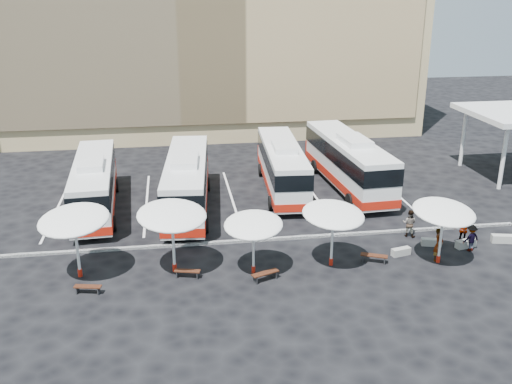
{
  "coord_description": "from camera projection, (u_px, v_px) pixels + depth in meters",
  "views": [
    {
      "loc": [
        -4.02,
        -29.99,
        14.27
      ],
      "look_at": [
        1.0,
        3.0,
        2.2
      ],
      "focal_mm": 40.0,
      "sensor_mm": 36.0,
      "label": 1
    }
  ],
  "objects": [
    {
      "name": "wood_bench_3",
      "position": [
        374.0,
        257.0,
        31.16
      ],
      "size": [
        1.49,
        0.94,
        0.45
      ],
      "rotation": [
        0.0,
        0.0,
        -0.41
      ],
      "color": "black",
      "rests_on": "ground"
    },
    {
      "name": "passenger_3",
      "position": [
        471.0,
        238.0,
        32.39
      ],
      "size": [
        1.12,
        0.78,
        1.58
      ],
      "primitive_type": "imported",
      "rotation": [
        0.0,
        0.0,
        3.35
      ],
      "color": "black",
      "rests_on": "ground"
    },
    {
      "name": "curb_divider",
      "position": [
        246.0,
        241.0,
        33.74
      ],
      "size": [
        34.0,
        0.25,
        0.15
      ],
      "primitive_type": "cube",
      "color": "black",
      "rests_on": "ground"
    },
    {
      "name": "ground",
      "position": [
        247.0,
        245.0,
        33.3
      ],
      "size": [
        120.0,
        120.0,
        0.0
      ],
      "primitive_type": "plane",
      "color": "black",
      "rests_on": "ground"
    },
    {
      "name": "conc_bench_1",
      "position": [
        431.0,
        242.0,
        33.23
      ],
      "size": [
        1.2,
        0.68,
        0.43
      ],
      "primitive_type": "cube",
      "rotation": [
        0.0,
        0.0,
        -0.29
      ],
      "color": "gray",
      "rests_on": "ground"
    },
    {
      "name": "passenger_1",
      "position": [
        410.0,
        223.0,
        34.23
      ],
      "size": [
        1.04,
        1.0,
        1.69
      ],
      "primitive_type": "imported",
      "rotation": [
        0.0,
        0.0,
        2.53
      ],
      "color": "black",
      "rests_on": "ground"
    },
    {
      "name": "passenger_0",
      "position": [
        439.0,
        245.0,
        31.19
      ],
      "size": [
        0.81,
        0.8,
        1.89
      ],
      "primitive_type": "imported",
      "rotation": [
        0.0,
        0.0,
        0.74
      ],
      "color": "black",
      "rests_on": "ground"
    },
    {
      "name": "bus_2",
      "position": [
        282.0,
        165.0,
        41.77
      ],
      "size": [
        3.33,
        12.06,
        3.78
      ],
      "rotation": [
        0.0,
        0.0,
        -0.06
      ],
      "color": "white",
      "rests_on": "ground"
    },
    {
      "name": "sunshade_0",
      "position": [
        74.0,
        220.0,
        28.68
      ],
      "size": [
        4.67,
        4.69,
        3.74
      ],
      "rotation": [
        0.0,
        0.0,
        -0.39
      ],
      "color": "white",
      "rests_on": "ground"
    },
    {
      "name": "sunshade_2",
      "position": [
        253.0,
        225.0,
        29.26
      ],
      "size": [
        3.85,
        3.88,
        3.2
      ],
      "rotation": [
        0.0,
        0.0,
        -0.31
      ],
      "color": "white",
      "rests_on": "ground"
    },
    {
      "name": "bus_1",
      "position": [
        187.0,
        180.0,
        38.16
      ],
      "size": [
        3.69,
        12.62,
        3.95
      ],
      "rotation": [
        0.0,
        0.0,
        -0.09
      ],
      "color": "white",
      "rests_on": "ground"
    },
    {
      "name": "bay_lines",
      "position": [
        232.0,
        198.0,
        40.74
      ],
      "size": [
        24.15,
        12.0,
        0.01
      ],
      "color": "white",
      "rests_on": "ground"
    },
    {
      "name": "wood_bench_0",
      "position": [
        88.0,
        288.0,
        28.0
      ],
      "size": [
        1.38,
        0.62,
        0.41
      ],
      "rotation": [
        0.0,
        0.0,
        -0.21
      ],
      "color": "black",
      "rests_on": "ground"
    },
    {
      "name": "conc_bench_0",
      "position": [
        401.0,
        252.0,
        32.04
      ],
      "size": [
        1.17,
        0.63,
        0.42
      ],
      "primitive_type": "cube",
      "rotation": [
        0.0,
        0.0,
        0.24
      ],
      "color": "gray",
      "rests_on": "ground"
    },
    {
      "name": "bus_0",
      "position": [
        94.0,
        183.0,
        38.02
      ],
      "size": [
        3.23,
        11.91,
        3.74
      ],
      "rotation": [
        0.0,
        0.0,
        0.06
      ],
      "color": "white",
      "rests_on": "ground"
    },
    {
      "name": "sunshade_3",
      "position": [
        333.0,
        215.0,
        29.98
      ],
      "size": [
        4.17,
        4.19,
        3.46
      ],
      "rotation": [
        0.0,
        0.0,
        0.31
      ],
      "color": "white",
      "rests_on": "ground"
    },
    {
      "name": "wood_bench_1",
      "position": [
        187.0,
        272.0,
        29.54
      ],
      "size": [
        1.39,
        0.68,
        0.41
      ],
      "rotation": [
        0.0,
        0.0,
        -0.25
      ],
      "color": "black",
      "rests_on": "ground"
    },
    {
      "name": "conc_bench_2",
      "position": [
        466.0,
        244.0,
        32.99
      ],
      "size": [
        1.3,
        0.7,
        0.47
      ],
      "primitive_type": "cube",
      "rotation": [
        0.0,
        0.0,
        0.24
      ],
      "color": "gray",
      "rests_on": "ground"
    },
    {
      "name": "sunshade_4",
      "position": [
        444.0,
        212.0,
        30.28
      ],
      "size": [
        4.06,
        4.09,
        3.48
      ],
      "rotation": [
        0.0,
        0.0,
        0.25
      ],
      "color": "white",
      "rests_on": "ground"
    },
    {
      "name": "wood_bench_2",
      "position": [
        265.0,
        274.0,
        29.24
      ],
      "size": [
        1.51,
        0.91,
        0.45
      ],
      "rotation": [
        0.0,
        0.0,
        0.38
      ],
      "color": "black",
      "rests_on": "ground"
    },
    {
      "name": "bus_3",
      "position": [
        348.0,
        160.0,
        42.37
      ],
      "size": [
        3.51,
        13.04,
        4.1
      ],
      "rotation": [
        0.0,
        0.0,
        0.05
      ],
      "color": "white",
      "rests_on": "ground"
    },
    {
      "name": "conc_bench_3",
      "position": [
        502.0,
        239.0,
        33.62
      ],
      "size": [
        1.31,
        0.68,
        0.47
      ],
      "primitive_type": "cube",
      "rotation": [
        0.0,
        0.0,
        -0.22
      ],
      "color": "gray",
      "rests_on": "ground"
    },
    {
      "name": "sandstone_building",
      "position": [
        204.0,
        3.0,
        58.64
      ],
      "size": [
        42.0,
        18.25,
        29.6
      ],
      "color": "tan",
      "rests_on": "ground"
    },
    {
      "name": "passenger_2",
      "position": [
        463.0,
        230.0,
        33.25
      ],
      "size": [
        1.1,
        0.66,
        1.75
      ],
      "primitive_type": "imported",
      "rotation": [
        0.0,
        0.0,
        -0.24
      ],
      "color": "black",
      "rests_on": "ground"
    },
    {
      "name": "sunshade_1",
      "position": [
        172.0,
        216.0,
        29.21
      ],
      "size": [
        4.61,
        4.64,
        3.76
      ],
      "rotation": [
        0.0,
        0.0,
        0.35
      ],
      "color": "white",
      "rests_on": "ground"
    }
  ]
}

